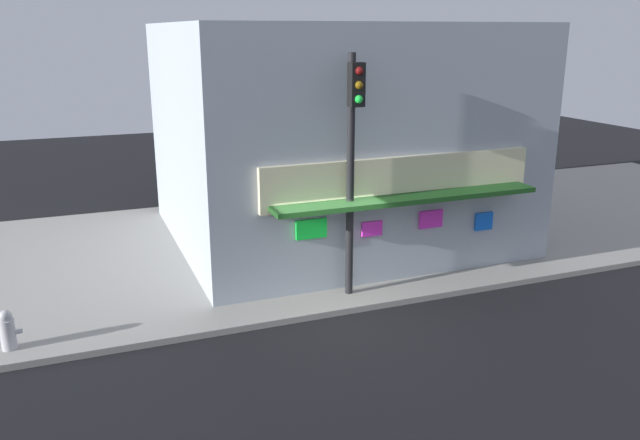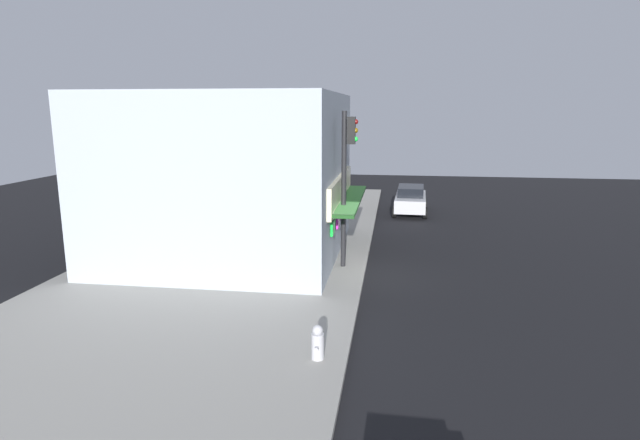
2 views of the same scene
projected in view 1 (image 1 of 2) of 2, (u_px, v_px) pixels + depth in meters
ground_plane at (341, 315)px, 14.80m from camera, size 59.18×59.18×0.00m
sidewalk at (272, 244)px, 19.51m from camera, size 39.45×10.60×0.15m
corner_building at (333, 133)px, 19.47m from camera, size 9.43×9.48×6.30m
traffic_light at (353, 146)px, 14.60m from camera, size 0.32×0.58×5.64m
fire_hydrant at (7, 330)px, 12.84m from camera, size 0.54×0.30×0.83m
trash_can at (391, 249)px, 17.59m from camera, size 0.48×0.48×0.82m
pedestrian at (523, 217)px, 18.73m from camera, size 0.54×0.53×1.70m
potted_plant_by_doorway at (291, 263)px, 16.08m from camera, size 0.68×0.68×0.99m
potted_plant_by_window at (231, 262)px, 16.26m from camera, size 0.64×0.64×0.90m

